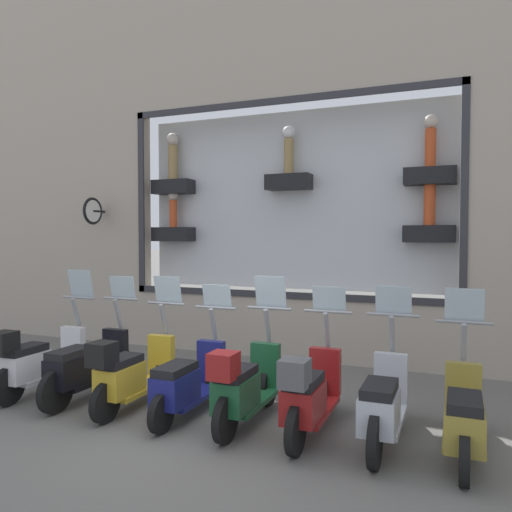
{
  "coord_description": "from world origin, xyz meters",
  "views": [
    {
      "loc": [
        -4.96,
        -2.86,
        2.21
      ],
      "look_at": [
        1.75,
        -0.16,
        1.91
      ],
      "focal_mm": 35.0,
      "sensor_mm": 36.0,
      "label": 1
    }
  ],
  "objects_px": {
    "scooter_navy_4": "(187,383)",
    "scooter_yellow_5": "(131,373)",
    "scooter_red_2": "(309,394)",
    "scooter_white_7": "(37,361)",
    "scooter_silver_1": "(383,405)",
    "scooter_black_6": "(85,367)",
    "scooter_olive_0": "(464,417)",
    "scooter_green_3": "(244,386)"
  },
  "relations": [
    {
      "from": "scooter_silver_1",
      "to": "scooter_black_6",
      "type": "distance_m",
      "value": 3.9
    },
    {
      "from": "scooter_silver_1",
      "to": "scooter_black_6",
      "type": "height_order",
      "value": "same"
    },
    {
      "from": "scooter_red_2",
      "to": "scooter_black_6",
      "type": "distance_m",
      "value": 3.12
    },
    {
      "from": "scooter_green_3",
      "to": "scooter_black_6",
      "type": "distance_m",
      "value": 2.34
    },
    {
      "from": "scooter_white_7",
      "to": "scooter_yellow_5",
      "type": "bearing_deg",
      "value": -90.16
    },
    {
      "from": "scooter_navy_4",
      "to": "scooter_white_7",
      "type": "relative_size",
      "value": 0.99
    },
    {
      "from": "scooter_yellow_5",
      "to": "scooter_green_3",
      "type": "bearing_deg",
      "value": -89.77
    },
    {
      "from": "scooter_navy_4",
      "to": "scooter_black_6",
      "type": "distance_m",
      "value": 1.56
    },
    {
      "from": "scooter_olive_0",
      "to": "scooter_red_2",
      "type": "bearing_deg",
      "value": 92.07
    },
    {
      "from": "scooter_red_2",
      "to": "scooter_white_7",
      "type": "relative_size",
      "value": 1.0
    },
    {
      "from": "scooter_olive_0",
      "to": "scooter_navy_4",
      "type": "height_order",
      "value": "scooter_olive_0"
    },
    {
      "from": "scooter_navy_4",
      "to": "scooter_yellow_5",
      "type": "xyz_separation_m",
      "value": [
        -0.06,
        0.78,
        0.06
      ]
    },
    {
      "from": "scooter_navy_4",
      "to": "scooter_yellow_5",
      "type": "distance_m",
      "value": 0.78
    },
    {
      "from": "scooter_red_2",
      "to": "scooter_navy_4",
      "type": "xyz_separation_m",
      "value": [
        0.05,
        1.56,
        -0.06
      ]
    },
    {
      "from": "scooter_yellow_5",
      "to": "scooter_white_7",
      "type": "distance_m",
      "value": 1.56
    },
    {
      "from": "scooter_black_6",
      "to": "scooter_olive_0",
      "type": "bearing_deg",
      "value": -90.09
    },
    {
      "from": "scooter_silver_1",
      "to": "scooter_green_3",
      "type": "xyz_separation_m",
      "value": [
        -0.06,
        1.56,
        0.04
      ]
    },
    {
      "from": "scooter_red_2",
      "to": "scooter_silver_1",
      "type": "bearing_deg",
      "value": -85.45
    },
    {
      "from": "scooter_green_3",
      "to": "scooter_yellow_5",
      "type": "relative_size",
      "value": 1.0
    },
    {
      "from": "scooter_olive_0",
      "to": "scooter_navy_4",
      "type": "distance_m",
      "value": 3.12
    },
    {
      "from": "scooter_olive_0",
      "to": "scooter_silver_1",
      "type": "bearing_deg",
      "value": 89.58
    },
    {
      "from": "scooter_red_2",
      "to": "scooter_black_6",
      "type": "relative_size",
      "value": 1.0
    },
    {
      "from": "scooter_silver_1",
      "to": "scooter_navy_4",
      "type": "relative_size",
      "value": 1.01
    },
    {
      "from": "scooter_olive_0",
      "to": "scooter_green_3",
      "type": "distance_m",
      "value": 2.34
    },
    {
      "from": "scooter_red_2",
      "to": "scooter_black_6",
      "type": "bearing_deg",
      "value": 88.83
    },
    {
      "from": "scooter_yellow_5",
      "to": "scooter_olive_0",
      "type": "bearing_deg",
      "value": -89.12
    },
    {
      "from": "scooter_yellow_5",
      "to": "scooter_navy_4",
      "type": "bearing_deg",
      "value": -85.8
    },
    {
      "from": "scooter_olive_0",
      "to": "scooter_black_6",
      "type": "height_order",
      "value": "scooter_olive_0"
    },
    {
      "from": "scooter_olive_0",
      "to": "scooter_yellow_5",
      "type": "relative_size",
      "value": 1.0
    },
    {
      "from": "scooter_red_2",
      "to": "scooter_yellow_5",
      "type": "height_order",
      "value": "scooter_yellow_5"
    },
    {
      "from": "scooter_olive_0",
      "to": "scooter_white_7",
      "type": "xyz_separation_m",
      "value": [
        -0.06,
        5.46,
        0.06
      ]
    },
    {
      "from": "scooter_olive_0",
      "to": "scooter_green_3",
      "type": "relative_size",
      "value": 0.99
    },
    {
      "from": "scooter_silver_1",
      "to": "scooter_black_6",
      "type": "bearing_deg",
      "value": 89.98
    },
    {
      "from": "scooter_black_6",
      "to": "scooter_white_7",
      "type": "bearing_deg",
      "value": 94.6
    },
    {
      "from": "scooter_red_2",
      "to": "scooter_navy_4",
      "type": "bearing_deg",
      "value": 88.03
    },
    {
      "from": "scooter_navy_4",
      "to": "scooter_black_6",
      "type": "relative_size",
      "value": 0.99
    },
    {
      "from": "scooter_olive_0",
      "to": "scooter_white_7",
      "type": "relative_size",
      "value": 0.99
    },
    {
      "from": "scooter_red_2",
      "to": "scooter_black_6",
      "type": "xyz_separation_m",
      "value": [
        0.06,
        3.12,
        -0.03
      ]
    },
    {
      "from": "scooter_yellow_5",
      "to": "scooter_black_6",
      "type": "relative_size",
      "value": 0.99
    },
    {
      "from": "scooter_navy_4",
      "to": "scooter_green_3",
      "type": "bearing_deg",
      "value": -93.73
    },
    {
      "from": "scooter_red_2",
      "to": "scooter_yellow_5",
      "type": "bearing_deg",
      "value": 90.09
    },
    {
      "from": "scooter_green_3",
      "to": "scooter_navy_4",
      "type": "height_order",
      "value": "scooter_green_3"
    }
  ]
}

